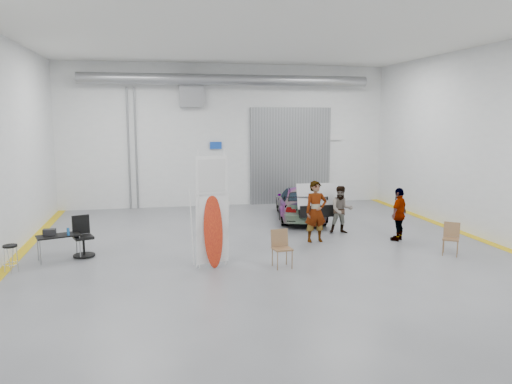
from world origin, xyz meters
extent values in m
plane|color=slate|center=(0.00, 0.00, 0.00)|extent=(16.00, 16.00, 0.00)
cube|color=silver|center=(7.00, 0.00, 3.00)|extent=(0.02, 16.00, 6.00)
cube|color=silver|center=(0.00, 8.00, 3.00)|extent=(14.00, 0.02, 6.00)
cube|color=silver|center=(0.00, -8.00, 3.00)|extent=(14.00, 0.02, 6.00)
cube|color=white|center=(0.00, 0.00, 6.00)|extent=(14.00, 16.00, 0.02)
cube|color=gray|center=(2.80, 7.92, 2.10)|extent=(3.60, 0.12, 4.20)
cube|color=gray|center=(-1.50, 7.92, 4.80)|extent=(1.00, 0.50, 1.20)
cylinder|color=gray|center=(0.00, 7.40, 5.30)|extent=(11.90, 0.44, 0.44)
cube|color=#1644B3|center=(-0.50, 7.92, 2.60)|extent=(0.50, 0.04, 0.30)
cube|color=white|center=(4.80, 7.92, 2.90)|extent=(0.70, 0.04, 0.25)
cylinder|color=gray|center=(-3.80, 7.92, 2.50)|extent=(0.08, 0.08, 5.00)
cylinder|color=gray|center=(-4.10, 7.92, 2.50)|extent=(0.08, 0.08, 5.00)
cube|color=gold|center=(-6.85, 0.00, 0.01)|extent=(0.30, 16.00, 0.01)
cube|color=gold|center=(6.85, 0.00, 0.01)|extent=(0.30, 16.00, 0.01)
imported|color=white|center=(2.26, 4.53, 0.61)|extent=(2.50, 4.46, 1.22)
imported|color=#966551|center=(1.71, 1.07, 0.94)|extent=(0.71, 0.48, 1.89)
imported|color=slate|center=(2.89, 1.98, 0.79)|extent=(0.85, 0.70, 1.57)
imported|color=#A95E38|center=(4.28, 0.71, 0.83)|extent=(0.98, 0.93, 1.66)
cube|color=white|center=(-1.74, -0.88, 1.01)|extent=(0.84, 0.22, 1.81)
ellipsoid|color=#E54213|center=(-1.74, -0.96, 0.96)|extent=(0.54, 0.34, 1.91)
cube|color=white|center=(-1.74, -0.90, 2.37)|extent=(0.81, 0.21, 0.96)
cylinder|color=white|center=(-2.09, -0.88, 1.51)|extent=(0.02, 0.02, 3.02)
cylinder|color=white|center=(-1.39, -0.88, 1.51)|extent=(0.02, 0.02, 3.02)
cube|color=brown|center=(0.04, -1.30, 0.49)|extent=(0.50, 0.48, 0.04)
cube|color=brown|center=(0.04, -1.10, 0.74)|extent=(0.46, 0.14, 0.44)
cube|color=brown|center=(4.91, -1.12, 0.46)|extent=(0.59, 0.58, 0.04)
cube|color=brown|center=(4.91, -0.93, 0.69)|extent=(0.40, 0.32, 0.41)
cylinder|color=black|center=(-6.62, -0.37, 0.68)|extent=(0.34, 0.34, 0.05)
torus|color=silver|center=(-6.62, -0.37, 0.22)|extent=(0.36, 0.36, 0.02)
cylinder|color=gray|center=(-6.16, 0.33, 0.33)|extent=(0.03, 0.03, 0.65)
cylinder|color=gray|center=(-5.16, 0.33, 0.33)|extent=(0.03, 0.03, 0.65)
cylinder|color=gray|center=(-6.16, 0.78, 0.33)|extent=(0.03, 0.03, 0.65)
cylinder|color=gray|center=(-5.16, 0.78, 0.33)|extent=(0.03, 0.03, 0.65)
cube|color=black|center=(-5.66, 0.55, 0.67)|extent=(1.20, 0.87, 0.04)
cylinder|color=#1A569D|center=(-5.39, 0.46, 0.79)|extent=(0.07, 0.07, 0.20)
cube|color=black|center=(-5.88, 0.60, 0.77)|extent=(0.32, 0.20, 0.16)
cylinder|color=black|center=(-5.05, 0.74, 0.04)|extent=(0.59, 0.59, 0.04)
cylinder|color=black|center=(-5.05, 0.74, 0.29)|extent=(0.06, 0.06, 0.51)
cube|color=black|center=(-5.05, 0.74, 0.55)|extent=(0.62, 0.62, 0.07)
cube|color=black|center=(-5.05, 0.98, 0.86)|extent=(0.46, 0.22, 0.53)
cube|color=silver|center=(2.26, 2.67, 1.24)|extent=(1.42, 0.86, 0.04)
camera|label=1|loc=(-3.09, -13.22, 3.82)|focal=35.00mm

